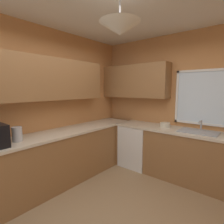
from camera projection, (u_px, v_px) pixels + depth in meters
ground_plane at (119, 224)px, 2.18m from camera, size 8.57×8.57×0.00m
room_shell at (120, 78)px, 2.50m from camera, size 3.53×4.02×2.76m
counter_run_left at (53, 160)px, 3.00m from camera, size 0.65×3.63×0.91m
counter_run_back at (183, 154)px, 3.24m from camera, size 2.62×0.65×0.91m
dishwasher at (137, 146)px, 3.81m from camera, size 0.60×0.60×0.86m
kettle at (17, 134)px, 2.49m from camera, size 0.13×0.13×0.20m
sink_assembly at (199, 131)px, 3.03m from camera, size 0.62×0.40×0.19m
bowl at (165, 125)px, 3.39m from camera, size 0.19×0.19×0.09m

